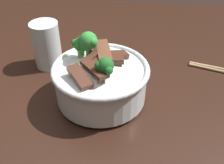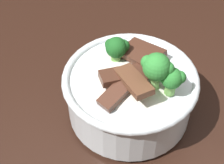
{
  "view_description": "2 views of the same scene",
  "coord_description": "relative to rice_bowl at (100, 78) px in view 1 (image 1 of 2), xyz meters",
  "views": [
    {
      "loc": [
        -0.14,
        0.54,
        1.21
      ],
      "look_at": [
        -0.09,
        0.08,
        0.86
      ],
      "focal_mm": 42.72,
      "sensor_mm": 36.0,
      "label": 1
    },
    {
      "loc": [
        -0.16,
        -0.27,
        1.28
      ],
      "look_at": [
        -0.1,
        0.09,
        0.9
      ],
      "focal_mm": 57.27,
      "sensor_mm": 36.0,
      "label": 2
    }
  ],
  "objects": [
    {
      "name": "dining_table",
      "position": [
        0.07,
        -0.09,
        -0.2
      ],
      "size": [
        1.2,
        1.04,
        0.82
      ],
      "color": "black",
      "rests_on": "ground"
    },
    {
      "name": "rice_bowl",
      "position": [
        0.0,
        0.0,
        0.0
      ],
      "size": [
        0.21,
        0.21,
        0.15
      ],
      "color": "silver",
      "rests_on": "dining_table"
    },
    {
      "name": "drinking_glass",
      "position": [
        0.16,
        -0.12,
        -0.01
      ],
      "size": [
        0.07,
        0.07,
        0.12
      ],
      "color": "white",
      "rests_on": "dining_table"
    }
  ]
}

